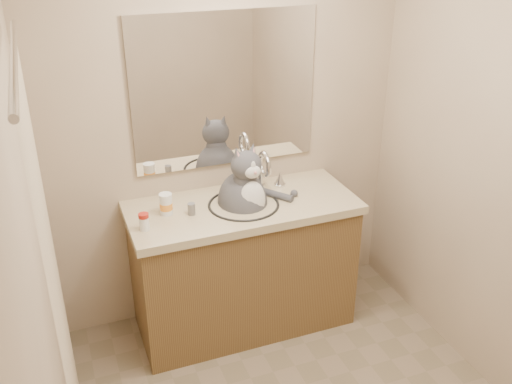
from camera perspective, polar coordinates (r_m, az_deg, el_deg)
room at (r=2.37m, az=6.47°, el=-3.56°), size 2.22×2.52×2.42m
vanity at (r=3.52m, az=-1.29°, el=-7.06°), size 1.34×0.59×1.12m
mirror at (r=3.33m, az=-3.07°, el=10.07°), size 1.10×0.02×0.90m
shower_curtain at (r=2.33m, az=-19.05°, el=-10.44°), size 0.02×1.30×1.93m
cat at (r=3.31m, az=-1.21°, el=-0.67°), size 0.46×0.37×0.58m
pill_bottle_redcap at (r=3.08m, az=-11.13°, el=-2.93°), size 0.07×0.07×0.10m
pill_bottle_orange at (r=3.21m, az=-8.99°, el=-1.24°), size 0.09×0.09×0.12m
grey_canister at (r=3.20m, az=-6.46°, el=-1.70°), size 0.05×0.05×0.07m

